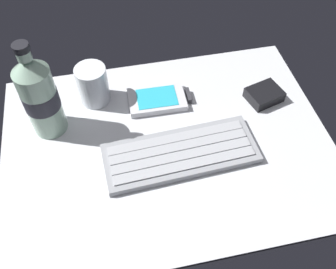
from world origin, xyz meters
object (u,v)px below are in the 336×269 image
Objects in this scene: keyboard at (180,153)px; juice_cup at (93,86)px; charger_block at (264,95)px; handheld_device at (160,99)px; water_bottle at (40,96)px.

juice_cup is at bearing 128.33° from keyboard.
handheld_device is at bearing 170.20° from charger_block.
handheld_device is at bearing -14.96° from juice_cup.
handheld_device is at bearing 94.10° from keyboard.
water_bottle reaches higher than juice_cup.
handheld_device is at bearing 5.92° from water_bottle.
handheld_device is 0.62× the size of water_bottle.
juice_cup reaches higher than charger_block.
juice_cup reaches higher than handheld_device.
charger_block reaches higher than keyboard.
keyboard is at bearing -85.90° from handheld_device.
keyboard is 2.28× the size of handheld_device.
keyboard is at bearing -51.67° from juice_cup.
charger_block is (20.94, 10.92, 0.39)cm from keyboard.
handheld_device is 24.49cm from water_bottle.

